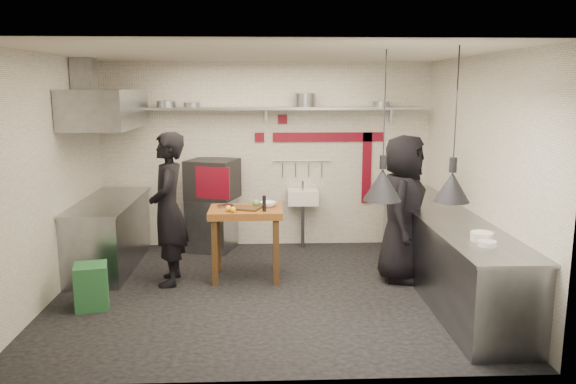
{
  "coord_description": "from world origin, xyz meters",
  "views": [
    {
      "loc": [
        -0.03,
        -6.44,
        2.43
      ],
      "look_at": [
        0.26,
        0.3,
        1.17
      ],
      "focal_mm": 35.0,
      "sensor_mm": 36.0,
      "label": 1
    }
  ],
  "objects_px": {
    "prep_table": "(246,243)",
    "chef_right": "(403,209)",
    "oven_stand": "(212,224)",
    "chef_left": "(168,209)",
    "green_bin": "(91,286)",
    "combi_oven": "(213,179)"
  },
  "relations": [
    {
      "from": "combi_oven",
      "to": "green_bin",
      "type": "distance_m",
      "value": 2.63
    },
    {
      "from": "prep_table",
      "to": "chef_right",
      "type": "distance_m",
      "value": 2.03
    },
    {
      "from": "green_bin",
      "to": "chef_right",
      "type": "bearing_deg",
      "value": 12.26
    },
    {
      "from": "combi_oven",
      "to": "chef_left",
      "type": "xyz_separation_m",
      "value": [
        -0.42,
        -1.42,
        -0.14
      ]
    },
    {
      "from": "oven_stand",
      "to": "prep_table",
      "type": "height_order",
      "value": "prep_table"
    },
    {
      "from": "oven_stand",
      "to": "chef_left",
      "type": "xyz_separation_m",
      "value": [
        -0.38,
        -1.45,
        0.55
      ]
    },
    {
      "from": "combi_oven",
      "to": "chef_right",
      "type": "distance_m",
      "value": 2.87
    },
    {
      "from": "oven_stand",
      "to": "chef_left",
      "type": "bearing_deg",
      "value": -86.74
    },
    {
      "from": "combi_oven",
      "to": "chef_left",
      "type": "distance_m",
      "value": 1.48
    },
    {
      "from": "oven_stand",
      "to": "prep_table",
      "type": "xyz_separation_m",
      "value": [
        0.56,
        -1.31,
        0.06
      ]
    },
    {
      "from": "combi_oven",
      "to": "chef_right",
      "type": "xyz_separation_m",
      "value": [
        2.5,
        -1.4,
        -0.16
      ]
    },
    {
      "from": "prep_table",
      "to": "chef_left",
      "type": "distance_m",
      "value": 1.08
    },
    {
      "from": "combi_oven",
      "to": "chef_right",
      "type": "height_order",
      "value": "chef_right"
    },
    {
      "from": "oven_stand",
      "to": "chef_right",
      "type": "relative_size",
      "value": 0.43
    },
    {
      "from": "combi_oven",
      "to": "prep_table",
      "type": "height_order",
      "value": "combi_oven"
    },
    {
      "from": "green_bin",
      "to": "chef_right",
      "type": "distance_m",
      "value": 3.81
    },
    {
      "from": "combi_oven",
      "to": "prep_table",
      "type": "xyz_separation_m",
      "value": [
        0.53,
        -1.28,
        -0.63
      ]
    },
    {
      "from": "combi_oven",
      "to": "prep_table",
      "type": "relative_size",
      "value": 0.73
    },
    {
      "from": "prep_table",
      "to": "chef_right",
      "type": "relative_size",
      "value": 0.5
    },
    {
      "from": "chef_left",
      "to": "green_bin",
      "type": "bearing_deg",
      "value": -46.84
    },
    {
      "from": "oven_stand",
      "to": "combi_oven",
      "type": "height_order",
      "value": "combi_oven"
    },
    {
      "from": "chef_right",
      "to": "oven_stand",
      "type": "bearing_deg",
      "value": 82.09
    }
  ]
}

